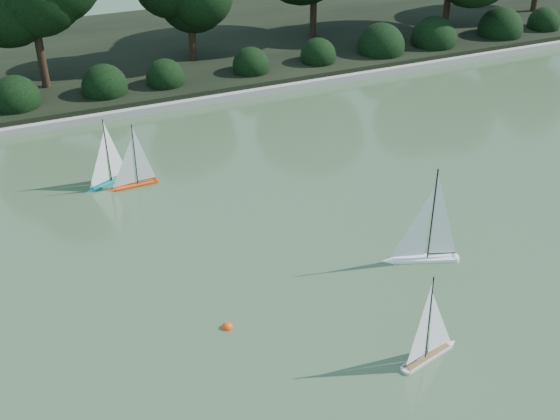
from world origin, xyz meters
The scene contains 9 objects.
ground centered at (0.00, 0.00, 0.00)m, with size 80.00×80.00×0.00m, color #3A5231.
pond_coping centered at (0.00, 9.00, 0.09)m, with size 40.00×0.35×0.18m, color gray.
far_bank centered at (0.00, 13.00, 0.15)m, with size 40.00×8.00×0.30m, color black.
shrub_hedge centered at (0.00, 9.90, 0.45)m, with size 29.10×1.10×1.10m.
sailboat_white_a centered at (1.62, 1.10, 0.28)m, with size 1.28×0.62×1.78m.
sailboat_white_b centered at (0.51, -0.91, 0.22)m, with size 1.06×0.41×1.45m.
sailboat_orange centered at (-2.14, 5.49, 0.22)m, with size 1.02×0.19×1.40m.
sailboat_teal centered at (-2.58, 5.77, 0.22)m, with size 1.01×0.54×1.43m.
race_buoy centered at (-1.86, 0.77, 0.00)m, with size 0.16×0.16×0.16m, color #FF3C0D.
Camera 1 is at (-4.29, -6.72, 6.69)m, focal length 45.00 mm.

